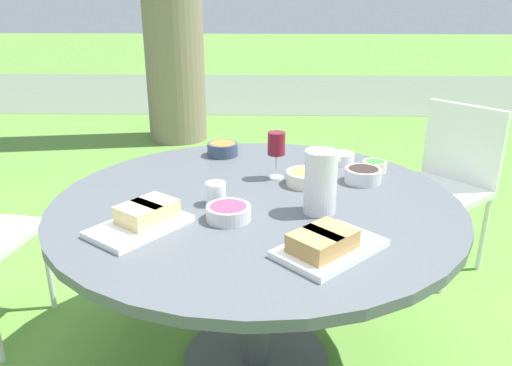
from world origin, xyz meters
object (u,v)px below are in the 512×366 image
object	(u,v)px
wine_glass	(276,145)
chair_near_left	(447,175)
water_pitcher	(321,182)
dining_table	(256,223)

from	to	relation	value
wine_glass	chair_near_left	bearing A→B (deg)	34.78
water_pitcher	wine_glass	xyz separation A→B (m)	(-0.15, 0.34, 0.03)
chair_near_left	wine_glass	bearing A→B (deg)	-145.22
chair_near_left	water_pitcher	size ratio (longest dim) A/B	4.07
dining_table	chair_near_left	distance (m)	1.32
dining_table	wine_glass	xyz separation A→B (m)	(0.07, 0.22, 0.24)
dining_table	wine_glass	bearing A→B (deg)	71.59
water_pitcher	wine_glass	size ratio (longest dim) A/B	1.14
chair_near_left	dining_table	bearing A→B (deg)	-139.14
dining_table	water_pitcher	bearing A→B (deg)	-28.02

